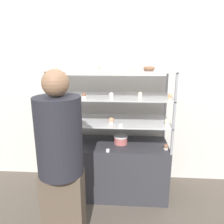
% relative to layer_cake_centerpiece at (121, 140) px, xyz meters
% --- Properties ---
extents(ground_plane, '(20.00, 20.00, 0.00)m').
position_rel_layer_cake_centerpiece_xyz_m(ground_plane, '(-0.11, 0.00, -0.74)').
color(ground_plane, brown).
extents(back_wall, '(8.00, 0.05, 2.60)m').
position_rel_layer_cake_centerpiece_xyz_m(back_wall, '(-0.11, 0.43, 0.56)').
color(back_wall, silver).
rests_on(back_wall, ground_plane).
extents(display_base, '(1.37, 0.55, 0.69)m').
position_rel_layer_cake_centerpiece_xyz_m(display_base, '(-0.11, 0.00, -0.40)').
color(display_base, '#333338').
rests_on(display_base, ground_plane).
extents(display_riser_lower, '(1.37, 0.55, 0.30)m').
position_rel_layer_cake_centerpiece_xyz_m(display_riser_lower, '(-0.11, 0.00, 0.23)').
color(display_riser_lower, '#99999E').
rests_on(display_riser_lower, display_base).
extents(display_riser_middle, '(1.37, 0.55, 0.30)m').
position_rel_layer_cake_centerpiece_xyz_m(display_riser_middle, '(-0.11, 0.00, 0.53)').
color(display_riser_middle, '#99999E').
rests_on(display_riser_middle, display_riser_lower).
extents(display_riser_upper, '(1.37, 0.55, 0.30)m').
position_rel_layer_cake_centerpiece_xyz_m(display_riser_upper, '(-0.11, 0.00, 0.83)').
color(display_riser_upper, '#99999E').
rests_on(display_riser_upper, display_riser_middle).
extents(layer_cake_centerpiece, '(0.17, 0.17, 0.10)m').
position_rel_layer_cake_centerpiece_xyz_m(layer_cake_centerpiece, '(0.00, 0.00, 0.00)').
color(layer_cake_centerpiece, '#C66660').
rests_on(layer_cake_centerpiece, display_base).
extents(sheet_cake_frosted, '(0.24, 0.18, 0.06)m').
position_rel_layer_cake_centerpiece_xyz_m(sheet_cake_frosted, '(-0.37, -0.02, 0.88)').
color(sheet_cake_frosted, beige).
rests_on(sheet_cake_frosted, display_riser_upper).
extents(cupcake_0, '(0.05, 0.05, 0.07)m').
position_rel_layer_cake_centerpiece_xyz_m(cupcake_0, '(-0.73, -0.11, -0.02)').
color(cupcake_0, beige).
rests_on(cupcake_0, display_base).
extents(cupcake_1, '(0.05, 0.05, 0.07)m').
position_rel_layer_cake_centerpiece_xyz_m(cupcake_1, '(0.53, -0.13, -0.02)').
color(cupcake_1, beige).
rests_on(cupcake_1, display_base).
extents(price_tag_0, '(0.04, 0.00, 0.04)m').
position_rel_layer_cake_centerpiece_xyz_m(price_tag_0, '(-0.14, -0.25, -0.03)').
color(price_tag_0, white).
rests_on(price_tag_0, display_base).
extents(cupcake_2, '(0.06, 0.06, 0.07)m').
position_rel_layer_cake_centerpiece_xyz_m(cupcake_2, '(-0.73, -0.11, 0.28)').
color(cupcake_2, beige).
rests_on(cupcake_2, display_riser_lower).
extents(cupcake_3, '(0.06, 0.06, 0.07)m').
position_rel_layer_cake_centerpiece_xyz_m(cupcake_3, '(-0.11, -0.11, 0.28)').
color(cupcake_3, beige).
rests_on(cupcake_3, display_riser_lower).
extents(cupcake_4, '(0.06, 0.06, 0.07)m').
position_rel_layer_cake_centerpiece_xyz_m(cupcake_4, '(0.53, -0.11, 0.28)').
color(cupcake_4, beige).
rests_on(cupcake_4, display_riser_lower).
extents(price_tag_1, '(0.04, 0.00, 0.04)m').
position_rel_layer_cake_centerpiece_xyz_m(price_tag_1, '(0.00, -0.25, 0.27)').
color(price_tag_1, white).
rests_on(price_tag_1, display_riser_lower).
extents(cupcake_5, '(0.05, 0.05, 0.06)m').
position_rel_layer_cake_centerpiece_xyz_m(cupcake_5, '(-0.74, -0.05, 0.58)').
color(cupcake_5, '#CCB28C').
rests_on(cupcake_5, display_riser_middle).
extents(cupcake_6, '(0.05, 0.05, 0.06)m').
position_rel_layer_cake_centerpiece_xyz_m(cupcake_6, '(-0.41, -0.14, 0.58)').
color(cupcake_6, white).
rests_on(cupcake_6, display_riser_middle).
extents(cupcake_7, '(0.05, 0.05, 0.06)m').
position_rel_layer_cake_centerpiece_xyz_m(cupcake_7, '(-0.11, -0.09, 0.58)').
color(cupcake_7, beige).
rests_on(cupcake_7, display_riser_middle).
extents(cupcake_8, '(0.05, 0.05, 0.06)m').
position_rel_layer_cake_centerpiece_xyz_m(cupcake_8, '(0.22, -0.05, 0.58)').
color(cupcake_8, white).
rests_on(cupcake_8, display_riser_middle).
extents(cupcake_9, '(0.05, 0.05, 0.06)m').
position_rel_layer_cake_centerpiece_xyz_m(cupcake_9, '(0.53, -0.14, 0.58)').
color(cupcake_9, '#CCB28C').
rests_on(cupcake_9, display_riser_middle).
extents(price_tag_2, '(0.04, 0.00, 0.04)m').
position_rel_layer_cake_centerpiece_xyz_m(price_tag_2, '(-0.38, -0.25, 0.57)').
color(price_tag_2, white).
rests_on(price_tag_2, display_riser_middle).
extents(cupcake_10, '(0.06, 0.06, 0.07)m').
position_rel_layer_cake_centerpiece_xyz_m(cupcake_10, '(-0.73, -0.10, 0.88)').
color(cupcake_10, '#CCB28C').
rests_on(cupcake_10, display_riser_upper).
extents(cupcake_11, '(0.06, 0.06, 0.07)m').
position_rel_layer_cake_centerpiece_xyz_m(cupcake_11, '(0.09, -0.14, 0.88)').
color(cupcake_11, '#CCB28C').
rests_on(cupcake_11, display_riser_upper).
extents(cupcake_12, '(0.06, 0.06, 0.07)m').
position_rel_layer_cake_centerpiece_xyz_m(cupcake_12, '(0.53, -0.12, 0.88)').
color(cupcake_12, beige).
rests_on(cupcake_12, display_riser_upper).
extents(price_tag_3, '(0.04, 0.00, 0.04)m').
position_rel_layer_cake_centerpiece_xyz_m(price_tag_3, '(-0.57, -0.25, 0.87)').
color(price_tag_3, white).
rests_on(price_tag_3, display_riser_upper).
extents(donut_glazed, '(0.13, 0.13, 0.04)m').
position_rel_layer_cake_centerpiece_xyz_m(donut_glazed, '(0.31, -0.02, 0.87)').
color(donut_glazed, brown).
rests_on(donut_glazed, display_riser_upper).
extents(customer_figure, '(0.39, 0.39, 1.66)m').
position_rel_layer_cake_centerpiece_xyz_m(customer_figure, '(-0.49, -0.85, 0.15)').
color(customer_figure, brown).
rests_on(customer_figure, ground_plane).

